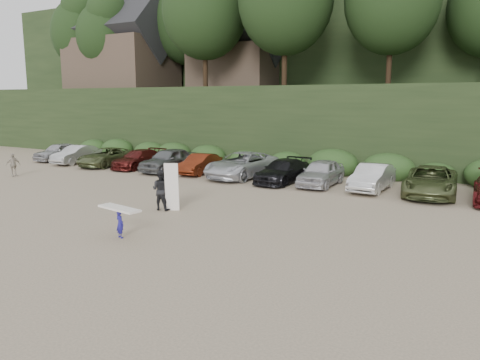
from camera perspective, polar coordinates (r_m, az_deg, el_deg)
The scene contains 6 objects.
ground at distance 19.95m, azimuth -5.42°, elevation -4.86°, with size 120.00×120.00×0.00m, color tan.
hillside_backdrop at distance 53.24m, azimuth 18.05°, elevation 16.07°, with size 90.00×41.50×28.00m.
parked_cars at distance 29.76m, azimuth 1.23°, elevation 1.55°, with size 36.67×6.19×1.65m.
distant_walker at distance 34.20m, azimuth -25.94°, elevation 1.67°, with size 0.89×0.37×1.53m, color #ABA191.
child_surfer at distance 17.72m, azimuth -14.45°, elevation -4.40°, with size 1.98×0.85×1.15m.
adult_surfer at distance 21.70m, azimuth -9.46°, elevation -1.16°, with size 1.41×0.84×2.22m.
Camera 1 is at (11.22, -15.69, 5.06)m, focal length 35.00 mm.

